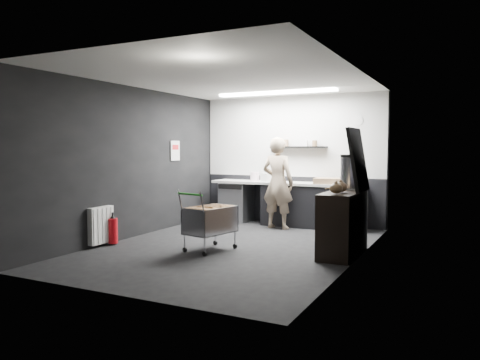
% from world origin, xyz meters
% --- Properties ---
extents(floor, '(5.50, 5.50, 0.00)m').
position_xyz_m(floor, '(0.00, 0.00, 0.00)').
color(floor, black).
rests_on(floor, ground).
extents(ceiling, '(5.50, 5.50, 0.00)m').
position_xyz_m(ceiling, '(0.00, 0.00, 2.70)').
color(ceiling, silver).
rests_on(ceiling, wall_back).
extents(wall_back, '(5.50, 0.00, 5.50)m').
position_xyz_m(wall_back, '(0.00, 2.75, 1.35)').
color(wall_back, black).
rests_on(wall_back, floor).
extents(wall_front, '(5.50, 0.00, 5.50)m').
position_xyz_m(wall_front, '(0.00, -2.75, 1.35)').
color(wall_front, black).
rests_on(wall_front, floor).
extents(wall_left, '(0.00, 5.50, 5.50)m').
position_xyz_m(wall_left, '(-2.00, 0.00, 1.35)').
color(wall_left, black).
rests_on(wall_left, floor).
extents(wall_right, '(0.00, 5.50, 5.50)m').
position_xyz_m(wall_right, '(2.00, 0.00, 1.35)').
color(wall_right, black).
rests_on(wall_right, floor).
extents(kitchen_wall_panel, '(3.95, 0.02, 1.70)m').
position_xyz_m(kitchen_wall_panel, '(0.00, 2.73, 1.85)').
color(kitchen_wall_panel, silver).
rests_on(kitchen_wall_panel, wall_back).
extents(dado_panel, '(3.95, 0.02, 1.00)m').
position_xyz_m(dado_panel, '(0.00, 2.73, 0.50)').
color(dado_panel, black).
rests_on(dado_panel, wall_back).
extents(floating_shelf, '(1.20, 0.22, 0.04)m').
position_xyz_m(floating_shelf, '(0.20, 2.62, 1.62)').
color(floating_shelf, black).
rests_on(floating_shelf, wall_back).
extents(wall_clock, '(0.20, 0.03, 0.20)m').
position_xyz_m(wall_clock, '(1.40, 2.72, 2.15)').
color(wall_clock, silver).
rests_on(wall_clock, wall_back).
extents(poster, '(0.02, 0.30, 0.40)m').
position_xyz_m(poster, '(-1.98, 1.30, 1.55)').
color(poster, silver).
rests_on(poster, wall_left).
extents(poster_red_band, '(0.02, 0.22, 0.10)m').
position_xyz_m(poster_red_band, '(-1.98, 1.30, 1.62)').
color(poster_red_band, red).
rests_on(poster_red_band, poster).
extents(radiator, '(0.10, 0.50, 0.60)m').
position_xyz_m(radiator, '(-1.94, -0.90, 0.35)').
color(radiator, silver).
rests_on(radiator, wall_left).
extents(ceiling_strip, '(2.40, 0.20, 0.04)m').
position_xyz_m(ceiling_strip, '(0.00, 1.85, 2.67)').
color(ceiling_strip, white).
rests_on(ceiling_strip, ceiling).
extents(prep_counter, '(3.20, 0.61, 0.90)m').
position_xyz_m(prep_counter, '(0.14, 2.42, 0.46)').
color(prep_counter, black).
rests_on(prep_counter, floor).
extents(person, '(0.70, 0.49, 1.82)m').
position_xyz_m(person, '(0.00, 1.97, 0.91)').
color(person, beige).
rests_on(person, floor).
extents(shopping_cart, '(0.68, 0.96, 0.94)m').
position_xyz_m(shopping_cart, '(-0.20, -0.36, 0.44)').
color(shopping_cart, silver).
rests_on(shopping_cart, floor).
extents(sideboard, '(0.54, 1.27, 1.90)m').
position_xyz_m(sideboard, '(1.75, 0.30, 0.60)').
color(sideboard, black).
rests_on(sideboard, floor).
extents(fire_extinguisher, '(0.16, 0.16, 0.52)m').
position_xyz_m(fire_extinguisher, '(-1.85, -0.72, 0.25)').
color(fire_extinguisher, '#B50C13').
rests_on(fire_extinguisher, floor).
extents(cardboard_box, '(0.60, 0.49, 0.11)m').
position_xyz_m(cardboard_box, '(0.93, 2.37, 0.96)').
color(cardboard_box, '#93714E').
rests_on(cardboard_box, prep_counter).
extents(pink_tub, '(0.19, 0.19, 0.19)m').
position_xyz_m(pink_tub, '(-0.71, 2.42, 0.99)').
color(pink_tub, white).
rests_on(pink_tub, prep_counter).
extents(white_container, '(0.24, 0.22, 0.18)m').
position_xyz_m(white_container, '(-0.42, 2.37, 0.99)').
color(white_container, silver).
rests_on(white_container, prep_counter).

